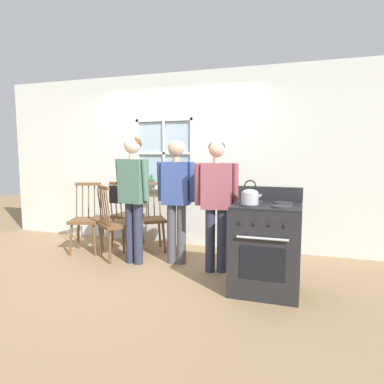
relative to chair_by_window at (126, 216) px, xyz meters
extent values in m
plane|color=#937551|center=(0.75, -1.01, -0.47)|extent=(16.00, 16.00, 0.00)
cube|color=silver|center=(-1.22, 0.39, 0.88)|extent=(2.46, 0.06, 2.70)
cube|color=silver|center=(2.47, 0.39, 0.88)|extent=(2.97, 0.06, 2.70)
cube|color=silver|center=(0.50, 0.39, -0.02)|extent=(0.97, 0.06, 0.91)
cube|color=silver|center=(0.50, 0.39, 1.88)|extent=(0.97, 0.06, 0.70)
cube|color=silver|center=(0.50, 0.31, 0.42)|extent=(1.03, 0.10, 0.03)
cube|color=#9EB7C6|center=(0.50, 0.40, 0.99)|extent=(0.91, 0.01, 1.04)
cube|color=silver|center=(0.50, 0.37, 0.99)|extent=(0.04, 0.02, 1.10)
cube|color=silver|center=(0.50, 0.37, 0.99)|extent=(0.97, 0.02, 0.04)
cube|color=silver|center=(0.03, 0.37, 0.99)|extent=(0.04, 0.03, 1.10)
cube|color=silver|center=(0.97, 0.37, 0.99)|extent=(0.04, 0.03, 1.10)
cube|color=silver|center=(0.50, 0.37, 1.51)|extent=(0.97, 0.03, 0.04)
cube|color=silver|center=(0.50, 0.37, 0.46)|extent=(0.97, 0.03, 0.04)
cube|color=brown|center=(0.00, 0.02, 0.00)|extent=(0.45, 0.43, 0.04)
cylinder|color=brown|center=(0.18, 0.17, -0.25)|extent=(0.07, 0.07, 0.45)
cylinder|color=brown|center=(-0.15, 0.20, -0.25)|extent=(0.07, 0.07, 0.45)
cylinder|color=brown|center=(0.16, -0.15, -0.25)|extent=(0.07, 0.07, 0.45)
cylinder|color=brown|center=(-0.18, -0.12, -0.25)|extent=(0.07, 0.07, 0.45)
cylinder|color=brown|center=(0.17, -0.16, 0.26)|extent=(0.02, 0.07, 0.51)
cylinder|color=brown|center=(0.08, -0.15, 0.26)|extent=(0.02, 0.07, 0.51)
cylinder|color=brown|center=(-0.01, -0.15, 0.26)|extent=(0.02, 0.07, 0.51)
cylinder|color=brown|center=(-0.10, -0.14, 0.26)|extent=(0.02, 0.07, 0.51)
cylinder|color=brown|center=(-0.19, -0.13, 0.26)|extent=(0.02, 0.07, 0.51)
cube|color=brown|center=(-0.01, -0.15, 0.53)|extent=(0.38, 0.07, 0.04)
cube|color=brown|center=(0.20, -0.64, 0.00)|extent=(0.58, 0.58, 0.04)
cylinder|color=brown|center=(0.44, -0.62, -0.25)|extent=(0.09, 0.06, 0.45)
cylinder|color=brown|center=(0.17, -0.41, -0.25)|extent=(0.06, 0.09, 0.45)
cylinder|color=brown|center=(0.23, -0.87, -0.25)|extent=(0.06, 0.09, 0.45)
cylinder|color=brown|center=(-0.03, -0.66, -0.25)|extent=(0.09, 0.06, 0.45)
cylinder|color=brown|center=(0.24, -0.88, 0.26)|extent=(0.06, 0.07, 0.51)
cylinder|color=brown|center=(0.17, -0.83, 0.26)|extent=(0.06, 0.07, 0.51)
cylinder|color=brown|center=(0.10, -0.77, 0.26)|extent=(0.06, 0.07, 0.51)
cylinder|color=brown|center=(0.03, -0.71, 0.26)|extent=(0.06, 0.07, 0.51)
cylinder|color=brown|center=(-0.04, -0.66, 0.26)|extent=(0.06, 0.07, 0.51)
cube|color=brown|center=(0.10, -0.77, 0.53)|extent=(0.32, 0.27, 0.04)
cube|color=brown|center=(-0.38, -0.52, 0.00)|extent=(0.52, 0.51, 0.04)
cylinder|color=brown|center=(-0.50, -0.72, -0.25)|extent=(0.07, 0.08, 0.45)
cylinder|color=brown|center=(-0.17, -0.62, -0.25)|extent=(0.08, 0.07, 0.45)
cylinder|color=brown|center=(-0.59, -0.42, -0.25)|extent=(0.08, 0.07, 0.45)
cylinder|color=brown|center=(-0.27, -0.32, -0.25)|extent=(0.07, 0.08, 0.45)
cylinder|color=brown|center=(-0.61, -0.41, 0.26)|extent=(0.04, 0.07, 0.51)
cylinder|color=brown|center=(-0.52, -0.39, 0.26)|extent=(0.04, 0.07, 0.51)
cylinder|color=brown|center=(-0.44, -0.36, 0.26)|extent=(0.04, 0.07, 0.51)
cylinder|color=brown|center=(-0.35, -0.33, 0.26)|extent=(0.04, 0.07, 0.51)
cylinder|color=brown|center=(-0.26, -0.30, 0.26)|extent=(0.04, 0.07, 0.51)
cube|color=brown|center=(-0.44, -0.36, 0.53)|extent=(0.37, 0.16, 0.04)
cube|color=brown|center=(0.50, -0.17, 0.00)|extent=(0.57, 0.57, 0.04)
cylinder|color=brown|center=(0.45, -0.40, -0.25)|extent=(0.06, 0.09, 0.45)
cylinder|color=brown|center=(0.73, -0.20, -0.25)|extent=(0.09, 0.06, 0.45)
cylinder|color=brown|center=(0.27, -0.14, -0.25)|extent=(0.09, 0.06, 0.45)
cylinder|color=brown|center=(0.54, 0.06, -0.25)|extent=(0.06, 0.09, 0.45)
cylinder|color=brown|center=(0.25, -0.14, 0.26)|extent=(0.06, 0.07, 0.51)
cylinder|color=brown|center=(0.33, -0.08, 0.26)|extent=(0.06, 0.07, 0.51)
cylinder|color=brown|center=(0.40, -0.03, 0.26)|extent=(0.06, 0.07, 0.51)
cylinder|color=brown|center=(0.47, 0.02, 0.26)|extent=(0.06, 0.07, 0.51)
cylinder|color=brown|center=(0.54, 0.07, 0.26)|extent=(0.06, 0.07, 0.51)
cube|color=brown|center=(0.40, -0.03, 0.53)|extent=(0.33, 0.25, 0.04)
cylinder|color=#2D3347|center=(0.47, -0.75, -0.06)|extent=(0.12, 0.12, 0.81)
cylinder|color=#2D3347|center=(0.60, -0.78, -0.06)|extent=(0.12, 0.12, 0.81)
cube|color=#4C7560|center=(0.54, -0.76, 0.63)|extent=(0.38, 0.27, 0.57)
cylinder|color=#4C7560|center=(0.33, -0.74, 0.65)|extent=(0.10, 0.12, 0.53)
cylinder|color=#4C7560|center=(0.74, -0.82, 0.65)|extent=(0.10, 0.12, 0.53)
cylinder|color=beige|center=(0.54, -0.76, 0.94)|extent=(0.10, 0.10, 0.07)
sphere|color=beige|center=(0.54, -0.76, 1.09)|extent=(0.22, 0.22, 0.22)
ellipsoid|color=brown|center=(0.54, -0.75, 1.11)|extent=(0.22, 0.22, 0.18)
cylinder|color=#4C4C51|center=(1.00, -0.59, -0.07)|extent=(0.12, 0.12, 0.79)
cylinder|color=#4C4C51|center=(1.14, -0.59, -0.07)|extent=(0.12, 0.12, 0.79)
cube|color=#384C8E|center=(1.07, -0.59, 0.60)|extent=(0.36, 0.23, 0.55)
cylinder|color=#384C8E|center=(0.86, -0.62, 0.62)|extent=(0.08, 0.12, 0.51)
cylinder|color=#384C8E|center=(1.29, -0.60, 0.62)|extent=(0.08, 0.12, 0.51)
cylinder|color=tan|center=(1.07, -0.59, 0.91)|extent=(0.10, 0.10, 0.07)
sphere|color=tan|center=(1.07, -0.59, 1.05)|extent=(0.21, 0.21, 0.21)
ellipsoid|color=silver|center=(1.07, -0.57, 1.07)|extent=(0.21, 0.21, 0.17)
cylinder|color=#2D3347|center=(1.58, -0.76, -0.08)|extent=(0.12, 0.12, 0.79)
cylinder|color=#2D3347|center=(1.72, -0.73, -0.08)|extent=(0.12, 0.12, 0.79)
cube|color=#934C56|center=(1.65, -0.75, 0.59)|extent=(0.41, 0.29, 0.55)
cylinder|color=#934C56|center=(1.44, -0.82, 0.62)|extent=(0.10, 0.13, 0.51)
cylinder|color=#934C56|center=(1.87, -0.72, 0.62)|extent=(0.10, 0.13, 0.51)
cylinder|color=beige|center=(1.65, -0.75, 0.90)|extent=(0.10, 0.10, 0.07)
sphere|color=beige|center=(1.65, -0.75, 1.03)|extent=(0.20, 0.20, 0.20)
ellipsoid|color=black|center=(1.65, -0.73, 1.05)|extent=(0.20, 0.20, 0.16)
cube|color=#232326|center=(2.29, -1.15, -0.02)|extent=(0.70, 0.64, 0.90)
cube|color=black|center=(2.29, -1.15, 0.44)|extent=(0.69, 0.61, 0.02)
cylinder|color=#2D2D30|center=(2.13, -1.28, 0.46)|extent=(0.20, 0.20, 0.02)
cylinder|color=#2D2D30|center=(2.45, -1.28, 0.46)|extent=(0.20, 0.20, 0.02)
cylinder|color=#2D2D30|center=(2.13, -1.03, 0.46)|extent=(0.20, 0.20, 0.02)
cylinder|color=#2D2D30|center=(2.45, -1.03, 0.46)|extent=(0.20, 0.20, 0.02)
cube|color=#232326|center=(2.29, -0.86, 0.54)|extent=(0.70, 0.06, 0.16)
cube|color=black|center=(2.29, -1.48, -0.07)|extent=(0.43, 0.01, 0.32)
cylinder|color=silver|center=(2.29, -1.50, 0.18)|extent=(0.49, 0.02, 0.02)
cylinder|color=#232326|center=(2.08, -1.49, 0.32)|extent=(0.04, 0.02, 0.04)
cylinder|color=#232326|center=(2.22, -1.49, 0.32)|extent=(0.04, 0.02, 0.04)
cylinder|color=#232326|center=(2.36, -1.49, 0.32)|extent=(0.04, 0.02, 0.04)
cylinder|color=#232326|center=(2.50, -1.49, 0.32)|extent=(0.04, 0.02, 0.04)
cylinder|color=#B7B7BC|center=(2.13, -1.28, 0.53)|extent=(0.17, 0.17, 0.12)
ellipsoid|color=#B7B7BC|center=(2.13, -1.28, 0.59)|extent=(0.16, 0.16, 0.07)
sphere|color=black|center=(2.13, -1.28, 0.64)|extent=(0.03, 0.03, 0.03)
cylinder|color=#B7B7BC|center=(2.21, -1.28, 0.55)|extent=(0.08, 0.03, 0.07)
torus|color=black|center=(2.13, -1.28, 0.66)|extent=(0.12, 0.01, 0.12)
cylinder|color=#42474C|center=(0.30, 0.30, 0.50)|extent=(0.13, 0.13, 0.11)
cylinder|color=#33261C|center=(0.30, 0.30, 0.54)|extent=(0.11, 0.11, 0.01)
cone|color=#2D7038|center=(0.32, 0.31, 0.61)|extent=(0.05, 0.04, 0.12)
cone|color=#2D7038|center=(0.30, 0.32, 0.58)|extent=(0.04, 0.05, 0.06)
cone|color=#2D7038|center=(0.29, 0.31, 0.60)|extent=(0.06, 0.05, 0.11)
cone|color=#2D7038|center=(0.28, 0.29, 0.60)|extent=(0.05, 0.04, 0.10)
cone|color=#2D7038|center=(0.30, 0.28, 0.58)|extent=(0.04, 0.05, 0.06)
cone|color=#2D7038|center=(0.32, 0.29, 0.61)|extent=(0.07, 0.06, 0.13)
cube|color=black|center=(-0.02, -0.24, 0.37)|extent=(0.23, 0.11, 0.26)
torus|color=black|center=(-0.01, -0.16, 0.54)|extent=(0.13, 0.13, 0.01)
camera|label=1|loc=(2.65, -4.72, 0.98)|focal=32.00mm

